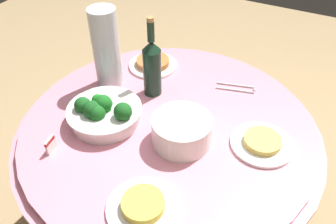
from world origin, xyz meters
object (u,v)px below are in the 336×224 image
Objects in this scene: serving_tongs at (237,88)px; food_plate_noodles at (262,143)px; broccoli_bowl at (103,113)px; plate_stack at (182,131)px; food_plate_fried_egg at (143,206)px; decorative_fruit_vase at (107,53)px; label_placard_front at (50,144)px; food_plate_peanuts at (153,64)px; wine_bottle at (152,66)px.

food_plate_noodles is at bearing 33.39° from serving_tongs.
plate_stack is (-0.04, 0.30, 0.00)m from broccoli_bowl.
food_plate_noodles is at bearing 112.86° from plate_stack.
broccoli_bowl is 0.42m from food_plate_fried_egg.
food_plate_noodles is 0.48m from food_plate_fried_egg.
decorative_fruit_vase is at bearing -150.67° from broccoli_bowl.
food_plate_fried_egg is at bearing -29.84° from food_plate_noodles.
food_plate_peanuts is at bearing 175.18° from label_placard_front.
food_plate_peanuts is (-0.42, -0.02, -0.03)m from broccoli_bowl.
wine_bottle reaches higher than food_plate_fried_egg.
food_plate_peanuts is at bearing 154.20° from decorative_fruit_vase.
food_plate_peanuts is 1.00× the size of food_plate_fried_egg.
decorative_fruit_vase is 6.18× the size of label_placard_front.
wine_bottle is at bearing -58.55° from serving_tongs.
wine_bottle is 0.23m from food_plate_peanuts.
plate_stack is at bearing 41.03° from food_plate_peanuts.
wine_bottle is at bearing 29.32° from food_plate_peanuts.
wine_bottle reaches higher than broccoli_bowl.
label_placard_front is (0.25, -0.38, -0.02)m from plate_stack.
plate_stack is 3.82× the size of label_placard_front.
wine_bottle is 1.53× the size of food_plate_peanuts.
label_placard_front reaches higher than food_plate_fried_egg.
decorative_fruit_vase is 0.67m from food_plate_fried_egg.
label_placard_front is (0.36, -0.64, 0.02)m from food_plate_noodles.
broccoli_bowl is at bearing -16.39° from wine_bottle.
serving_tongs is at bearing 175.61° from food_plate_fried_egg.
wine_bottle is at bearing -100.77° from food_plate_noodles.
food_plate_noodles is (0.28, 0.18, 0.01)m from serving_tongs.
plate_stack reaches higher than label_placard_front.
serving_tongs is at bearing 113.36° from decorative_fruit_vase.
serving_tongs is 0.40m from food_plate_peanuts.
serving_tongs is at bearing 138.85° from broccoli_bowl.
plate_stack is at bearing -67.14° from food_plate_noodles.
serving_tongs is at bearing 121.45° from wine_bottle.
broccoli_bowl is 1.33× the size of plate_stack.
serving_tongs is at bearing 168.99° from plate_stack.
wine_bottle is 0.20m from decorative_fruit_vase.
food_plate_fried_egg is at bearing 26.40° from wine_bottle.
wine_bottle reaches higher than food_plate_noodles.
wine_bottle reaches higher than plate_stack.
wine_bottle is 0.48m from label_placard_front.
broccoli_bowl is 0.82× the size of decorative_fruit_vase.
food_plate_peanuts is (0.01, -0.40, 0.01)m from serving_tongs.
wine_bottle is at bearing 163.61° from broccoli_bowl.
label_placard_front is at bearing -60.83° from food_plate_noodles.
food_plate_fried_egg reaches higher than serving_tongs.
broccoli_bowl reaches higher than food_plate_noodles.
decorative_fruit_vase is 1.55× the size of food_plate_peanuts.
label_placard_front is at bearing -20.61° from broccoli_bowl.
label_placard_front is at bearing 6.06° from decorative_fruit_vase.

